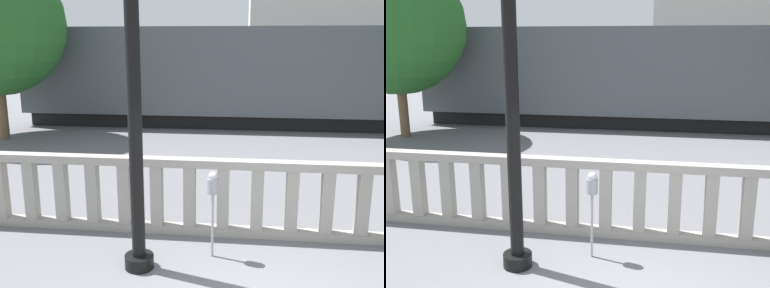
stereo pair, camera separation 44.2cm
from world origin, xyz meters
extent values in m
cube|color=#9E998E|center=(0.00, 2.57, 0.07)|extent=(16.06, 0.24, 0.14)
cube|color=#9E998E|center=(0.00, 2.57, 1.29)|extent=(16.06, 0.24, 0.14)
cube|color=#9E998E|center=(-4.61, 2.57, 0.68)|extent=(0.20, 0.20, 1.08)
cube|color=#9E998E|center=(-4.03, 2.57, 0.68)|extent=(0.20, 0.20, 1.08)
cube|color=#9E998E|center=(-3.46, 2.57, 0.68)|extent=(0.20, 0.20, 1.08)
cube|color=#9E998E|center=(-2.88, 2.57, 0.68)|extent=(0.20, 0.20, 1.08)
cube|color=#9E998E|center=(-2.31, 2.57, 0.68)|extent=(0.20, 0.20, 1.08)
cube|color=#9E998E|center=(-1.73, 2.57, 0.68)|extent=(0.20, 0.20, 1.08)
cube|color=#9E998E|center=(-1.15, 2.57, 0.68)|extent=(0.20, 0.20, 1.08)
cube|color=#9E998E|center=(-0.58, 2.57, 0.68)|extent=(0.20, 0.20, 1.08)
cube|color=#9E998E|center=(0.00, 2.57, 0.68)|extent=(0.20, 0.20, 1.08)
cube|color=#9E998E|center=(0.58, 2.57, 0.68)|extent=(0.20, 0.20, 1.08)
cube|color=#9E998E|center=(1.15, 2.57, 0.68)|extent=(0.20, 0.20, 1.08)
cube|color=#9E998E|center=(1.73, 2.57, 0.68)|extent=(0.20, 0.20, 1.08)
cylinder|color=black|center=(-1.76, 1.31, 0.10)|extent=(0.43, 0.43, 0.20)
cylinder|color=black|center=(-1.76, 1.31, 2.92)|extent=(0.20, 0.20, 5.45)
cylinder|color=#99999E|center=(-0.70, 1.78, 0.52)|extent=(0.04, 0.04, 1.05)
cylinder|color=gray|center=(-0.70, 1.78, 1.16)|extent=(0.17, 0.17, 0.23)
sphere|color=#B2B7BC|center=(-0.70, 1.78, 1.32)|extent=(0.15, 0.15, 0.15)
cube|color=black|center=(2.38, 12.87, 0.28)|extent=(21.97, 2.55, 0.55)
cube|color=#4C5156|center=(2.38, 12.87, 2.17)|extent=(22.42, 3.18, 3.25)
cylinder|color=brown|center=(-8.38, 9.19, 1.03)|extent=(0.32, 0.32, 2.07)
camera|label=1|loc=(-0.30, -4.34, 3.31)|focal=40.00mm
camera|label=2|loc=(0.13, -4.27, 3.31)|focal=40.00mm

